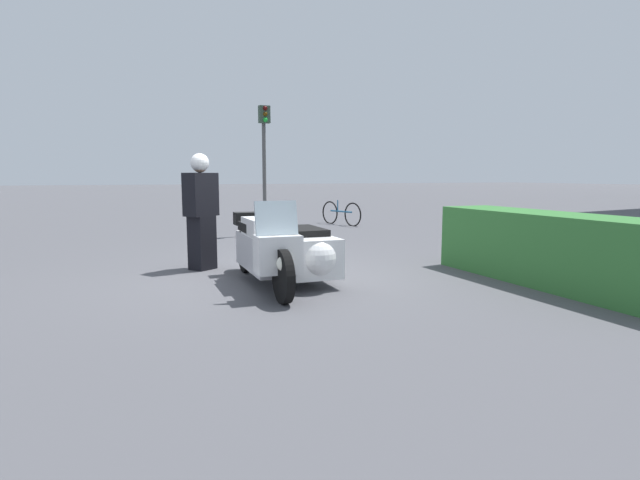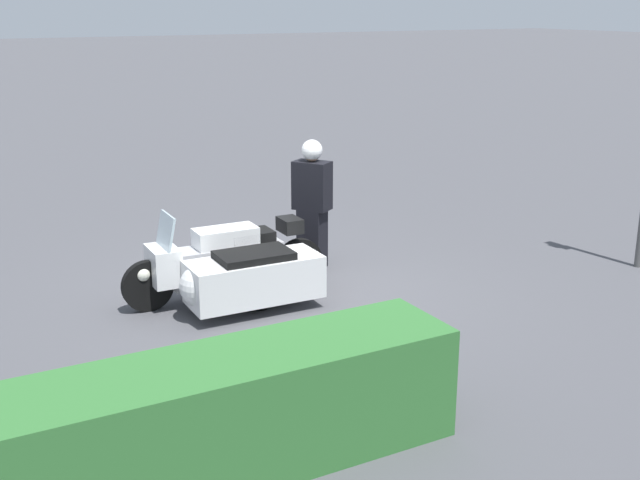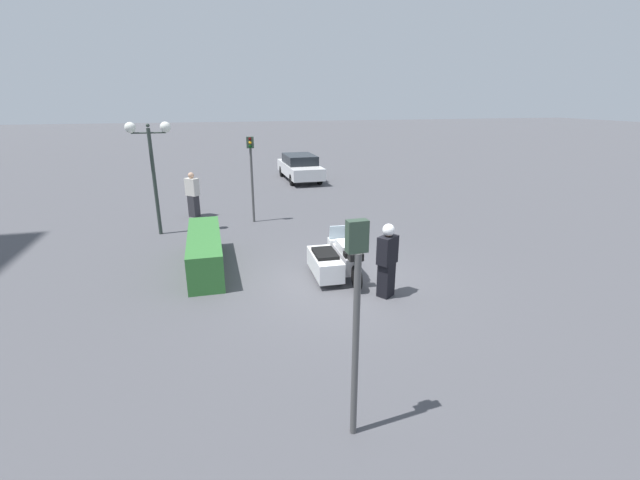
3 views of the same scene
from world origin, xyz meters
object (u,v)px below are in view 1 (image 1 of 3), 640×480
Objects in this scene: hedge_bush_curbside at (555,250)px; traffic_light_far at (264,150)px; bicycle_parked at (341,213)px; officer_rider at (201,209)px; police_motorcycle at (286,250)px.

hedge_bush_curbside is 7.26m from traffic_light_far.
traffic_light_far reaches higher than bicycle_parked.
traffic_light_far is at bearing -75.22° from bicycle_parked.
traffic_light_far is 3.67m from bicycle_parked.
police_motorcycle is at bearing 175.36° from officer_rider.
police_motorcycle is at bearing -46.18° from bicycle_parked.
hedge_bush_curbside is at bearing -22.01° from bicycle_parked.
bicycle_parked is (-5.58, 4.93, -0.60)m from officer_rider.
officer_rider is 1.07× the size of bicycle_parked.
hedge_bush_curbside is 1.21× the size of traffic_light_far.
police_motorcycle is 1.56× the size of bicycle_parked.
bicycle_parked is (-1.68, 2.79, -1.70)m from traffic_light_far.
bicycle_parked is (-7.08, 4.08, -0.12)m from police_motorcycle.
hedge_bush_curbside is 8.54m from bicycle_parked.
bicycle_parked is (-8.50, 0.86, -0.14)m from hedge_bush_curbside.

